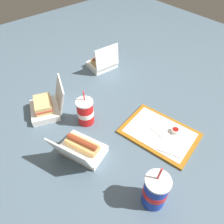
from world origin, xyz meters
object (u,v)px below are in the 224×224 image
food_tray (160,133)px  clamshell_hotdog_left (102,62)px  plastic_fork (169,153)px  clamshell_sandwich_center (46,107)px  clamshell_hotdog_corner (81,149)px  ketchup_cup (175,131)px  soda_cup_back (155,191)px  soda_cup_right (85,112)px

food_tray → clamshell_hotdog_left: size_ratio=2.16×
plastic_fork → clamshell_hotdog_left: 0.81m
clamshell_sandwich_center → clamshell_hotdog_left: size_ratio=1.30×
food_tray → clamshell_hotdog_corner: (0.16, 0.38, 0.03)m
ketchup_cup → soda_cup_back: (-0.16, 0.35, 0.06)m
clamshell_hotdog_corner → soda_cup_back: soda_cup_back is taller
food_tray → soda_cup_back: bearing=126.2°
clamshell_hotdog_left → food_tray: bearing=166.8°
soda_cup_back → food_tray: bearing=-53.8°
plastic_fork → clamshell_hotdog_corner: size_ratio=0.43×
ketchup_cup → soda_cup_right: 0.47m
clamshell_hotdog_left → soda_cup_right: bearing=131.6°
soda_cup_right → ketchup_cup: bearing=-141.4°
clamshell_hotdog_corner → soda_cup_right: size_ratio=1.24×
clamshell_sandwich_center → soda_cup_back: size_ratio=1.09×
clamshell_hotdog_left → soda_cup_right: size_ratio=0.93×
ketchup_cup → clamshell_hotdog_corner: clamshell_hotdog_corner is taller
ketchup_cup → clamshell_hotdog_corner: (0.21, 0.43, 0.01)m
ketchup_cup → soda_cup_back: size_ratio=0.18×
clamshell_hotdog_corner → soda_cup_back: 0.39m
plastic_fork → soda_cup_back: soda_cup_back is taller
clamshell_hotdog_corner → soda_cup_right: bearing=-41.6°
plastic_fork → soda_cup_back: bearing=89.6°
food_tray → soda_cup_right: bearing=36.5°
plastic_fork → clamshell_hotdog_left: (0.78, -0.22, 0.03)m
clamshell_hotdog_corner → clamshell_sandwich_center: clamshell_sandwich_center is taller
soda_cup_back → soda_cup_right: size_ratio=1.10×
clamshell_sandwich_center → soda_cup_back: (-0.73, -0.08, 0.04)m
clamshell_hotdog_left → soda_cup_back: soda_cup_back is taller
food_tray → clamshell_hotdog_left: bearing=-13.2°
ketchup_cup → soda_cup_right: (0.37, 0.29, 0.05)m
soda_cup_back → soda_cup_right: soda_cup_back is taller
food_tray → clamshell_hotdog_corner: bearing=66.7°
plastic_fork → clamshell_sandwich_center: size_ratio=0.44×
soda_cup_right → food_tray: bearing=-143.5°
ketchup_cup → clamshell_hotdog_left: bearing=-7.9°
plastic_fork → clamshell_hotdog_corner: (0.27, 0.31, 0.02)m
plastic_fork → clamshell_hotdog_corner: 0.42m
ketchup_cup → soda_cup_back: 0.39m
clamshell_hotdog_corner → clamshell_sandwich_center: (0.36, -0.01, 0.00)m
food_tray → plastic_fork: 0.13m
clamshell_hotdog_corner → food_tray: bearing=-113.3°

